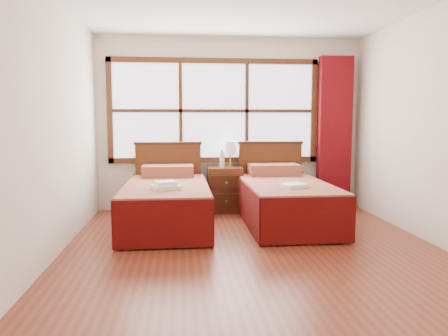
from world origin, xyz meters
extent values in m
plane|color=brown|center=(0.00, 0.00, 0.00)|extent=(4.50, 4.50, 0.00)
plane|color=silver|center=(0.00, 2.25, 1.30)|extent=(4.00, 0.00, 4.00)
plane|color=silver|center=(-2.00, 0.00, 1.30)|extent=(0.00, 4.50, 4.50)
plane|color=silver|center=(2.00, 0.00, 1.30)|extent=(0.00, 4.50, 4.50)
cube|color=white|center=(-0.25, 2.22, 1.50)|extent=(3.00, 0.02, 1.40)
cube|color=#4E2611|center=(-0.25, 2.20, 0.76)|extent=(3.16, 0.06, 0.08)
cube|color=#4E2611|center=(-0.25, 2.20, 2.24)|extent=(3.16, 0.06, 0.08)
cube|color=#4E2611|center=(-1.79, 2.20, 1.50)|extent=(0.08, 0.06, 1.56)
cube|color=#4E2611|center=(1.29, 2.20, 1.50)|extent=(0.08, 0.06, 1.56)
cube|color=#4E2611|center=(-0.75, 2.20, 1.50)|extent=(0.05, 0.05, 1.40)
cube|color=#4E2611|center=(0.25, 2.20, 1.50)|extent=(0.05, 0.05, 1.40)
cube|color=#4E2611|center=(-0.25, 2.20, 1.50)|extent=(3.00, 0.05, 0.05)
cube|color=maroon|center=(1.60, 2.11, 1.17)|extent=(0.50, 0.16, 2.30)
cube|color=#37180B|center=(-0.94, 1.13, 0.15)|extent=(0.93, 1.86, 0.30)
cube|color=maroon|center=(-0.94, 1.13, 0.43)|extent=(1.04, 2.06, 0.25)
cube|color=#570A09|center=(-1.46, 1.13, 0.28)|extent=(0.03, 2.06, 0.51)
cube|color=#570A09|center=(-0.42, 1.13, 0.28)|extent=(0.03, 2.06, 0.51)
cube|color=#570A09|center=(-0.94, 0.11, 0.28)|extent=(1.04, 0.03, 0.51)
cube|color=maroon|center=(-0.94, 1.88, 0.64)|extent=(0.73, 0.42, 0.16)
cube|color=#4E2611|center=(-0.94, 2.14, 0.50)|extent=(0.97, 0.06, 1.01)
cube|color=#37180B|center=(-0.94, 2.14, 1.02)|extent=(1.01, 0.08, 0.04)
cube|color=#37180B|center=(0.61, 1.13, 0.15)|extent=(0.93, 1.86, 0.30)
cube|color=maroon|center=(0.61, 1.13, 0.43)|extent=(1.04, 2.06, 0.25)
cube|color=#570A09|center=(0.09, 1.13, 0.28)|extent=(0.03, 2.06, 0.52)
cube|color=#570A09|center=(1.13, 1.13, 0.28)|extent=(0.03, 2.06, 0.52)
cube|color=#570A09|center=(0.61, 0.10, 0.28)|extent=(1.04, 0.03, 0.52)
cube|color=maroon|center=(0.61, 1.88, 0.64)|extent=(0.73, 0.42, 0.16)
cube|color=#4E2611|center=(0.61, 2.14, 0.51)|extent=(0.97, 0.06, 1.01)
cube|color=#37180B|center=(0.61, 2.14, 1.02)|extent=(1.01, 0.08, 0.04)
cube|color=#4E2611|center=(-0.11, 2.00, 0.33)|extent=(0.50, 0.45, 0.67)
cube|color=#37180B|center=(-0.11, 1.77, 0.20)|extent=(0.44, 0.02, 0.20)
cube|color=#37180B|center=(-0.11, 1.77, 0.47)|extent=(0.44, 0.02, 0.20)
sphere|color=#B5863D|center=(-0.11, 1.75, 0.20)|extent=(0.03, 0.03, 0.03)
sphere|color=#B5863D|center=(-0.11, 1.75, 0.47)|extent=(0.03, 0.03, 0.03)
cube|color=white|center=(-0.93, 0.70, 0.58)|extent=(0.38, 0.36, 0.05)
cube|color=white|center=(-0.93, 0.70, 0.63)|extent=(0.29, 0.27, 0.04)
cube|color=white|center=(0.59, 0.68, 0.58)|extent=(0.37, 0.35, 0.05)
cylinder|color=gold|center=(-0.02, 2.10, 0.68)|extent=(0.12, 0.12, 0.02)
cylinder|color=gold|center=(-0.02, 2.10, 0.77)|extent=(0.03, 0.03, 0.16)
cylinder|color=silver|center=(-0.02, 2.10, 0.95)|extent=(0.19, 0.19, 0.19)
cylinder|color=silver|center=(-0.15, 1.96, 0.77)|extent=(0.06, 0.06, 0.21)
cylinder|color=#174FAF|center=(-0.15, 1.96, 0.89)|extent=(0.03, 0.03, 0.03)
cylinder|color=silver|center=(-0.16, 1.89, 0.78)|extent=(0.07, 0.07, 0.23)
cylinder|color=#174FAF|center=(-0.16, 1.89, 0.91)|extent=(0.03, 0.03, 0.03)
camera|label=1|loc=(-0.75, -4.41, 1.36)|focal=35.00mm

